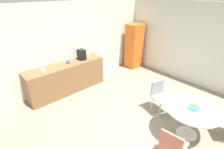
{
  "coord_description": "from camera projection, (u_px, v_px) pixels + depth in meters",
  "views": [
    {
      "loc": [
        -2.54,
        -1.72,
        2.89
      ],
      "look_at": [
        0.06,
        1.14,
        0.95
      ],
      "focal_mm": 27.29,
      "sensor_mm": 36.0,
      "label": 1
    }
  ],
  "objects": [
    {
      "name": "chair_coral",
      "position": [
        172.0,
        145.0,
        2.89
      ],
      "size": [
        0.47,
        0.47,
        0.83
      ],
      "color": "silver",
      "rests_on": "ground_plane"
    },
    {
      "name": "ground_plane",
      "position": [
        143.0,
        128.0,
        3.95
      ],
      "size": [
        6.0,
        6.0,
        0.0
      ],
      "primitive_type": "plane",
      "color": "gray"
    },
    {
      "name": "wall_side_right",
      "position": [
        208.0,
        48.0,
        5.18
      ],
      "size": [
        0.1,
        6.0,
        2.6
      ],
      "primitive_type": "cube",
      "color": "silver",
      "rests_on": "ground_plane"
    },
    {
      "name": "fruit_bowl",
      "position": [
        194.0,
        107.0,
        3.42
      ],
      "size": [
        0.22,
        0.22,
        0.11
      ],
      "color": "teal",
      "rests_on": "round_table"
    },
    {
      "name": "coffee_maker",
      "position": [
        82.0,
        55.0,
        5.32
      ],
      "size": [
        0.2,
        0.24,
        0.32
      ],
      "primitive_type": "cube",
      "color": "black",
      "rests_on": "counter_block"
    },
    {
      "name": "wall_back",
      "position": [
        71.0,
        46.0,
        5.36
      ],
      "size": [
        6.0,
        0.1,
        2.6
      ],
      "primitive_type": "cube",
      "color": "silver",
      "rests_on": "ground_plane"
    },
    {
      "name": "counter_block",
      "position": [
        67.0,
        78.0,
        5.24
      ],
      "size": [
        2.39,
        0.6,
        0.9
      ],
      "primitive_type": "cube",
      "color": "brown",
      "rests_on": "ground_plane"
    },
    {
      "name": "mug_red",
      "position": [
        43.0,
        70.0,
        4.55
      ],
      "size": [
        0.13,
        0.08,
        0.09
      ],
      "color": "white",
      "rests_on": "counter_block"
    },
    {
      "name": "chair_gray",
      "position": [
        159.0,
        93.0,
        4.33
      ],
      "size": [
        0.51,
        0.51,
        0.83
      ],
      "color": "silver",
      "rests_on": "ground_plane"
    },
    {
      "name": "round_table",
      "position": [
        192.0,
        113.0,
        3.52
      ],
      "size": [
        1.12,
        1.12,
        0.72
      ],
      "color": "silver",
      "rests_on": "ground_plane"
    },
    {
      "name": "locker_cabinet",
      "position": [
        134.0,
        46.0,
        6.79
      ],
      "size": [
        0.6,
        0.5,
        1.71
      ],
      "primitive_type": "cube",
      "color": "orange",
      "rests_on": "ground_plane"
    },
    {
      "name": "mug_white",
      "position": [
        87.0,
        55.0,
        5.59
      ],
      "size": [
        0.13,
        0.08,
        0.09
      ],
      "color": "white",
      "rests_on": "counter_block"
    },
    {
      "name": "mug_green",
      "position": [
        68.0,
        62.0,
        5.07
      ],
      "size": [
        0.13,
        0.08,
        0.09
      ],
      "color": "#3F66BF",
      "rests_on": "counter_block"
    }
  ]
}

